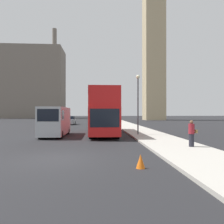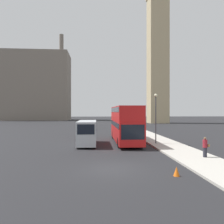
% 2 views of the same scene
% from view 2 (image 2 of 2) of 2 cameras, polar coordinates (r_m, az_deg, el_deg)
% --- Properties ---
extents(ground_plane, '(300.00, 300.00, 0.00)m').
position_cam_2_polar(ground_plane, '(14.93, -0.07, -14.53)').
color(ground_plane, black).
extents(sidewalk_strip, '(3.70, 120.00, 0.15)m').
position_cam_2_polar(sidewalk_strip, '(16.83, 24.50, -12.59)').
color(sidewalk_strip, '#ADA89E').
rests_on(sidewalk_strip, ground_plane).
extents(clock_tower, '(6.51, 6.68, 62.84)m').
position_cam_2_polar(clock_tower, '(78.58, 11.85, 21.36)').
color(clock_tower, tan).
rests_on(clock_tower, ground_plane).
extents(building_block_distant, '(33.06, 14.61, 35.88)m').
position_cam_2_polar(building_block_distant, '(103.02, -20.33, 6.23)').
color(building_block_distant, slate).
rests_on(building_block_distant, ground_plane).
extents(red_double_decker_bus, '(2.63, 11.12, 4.37)m').
position_cam_2_polar(red_double_decker_bus, '(26.59, 3.46, -2.74)').
color(red_double_decker_bus, red).
rests_on(red_double_decker_bus, ground_plane).
extents(white_van, '(2.05, 6.16, 2.71)m').
position_cam_2_polar(white_van, '(24.81, -6.53, -5.26)').
color(white_van, '#B2B7BC').
rests_on(white_van, ground_plane).
extents(pedestrian, '(0.51, 0.35, 1.59)m').
position_cam_2_polar(pedestrian, '(19.05, 23.15, -8.43)').
color(pedestrian, '#23232D').
rests_on(pedestrian, sidewalk_strip).
extents(street_lamp, '(0.36, 0.36, 5.65)m').
position_cam_2_polar(street_lamp, '(25.37, 11.37, 0.33)').
color(street_lamp, '#38383D').
rests_on(street_lamp, sidewalk_strip).
extents(parked_sedan, '(1.71, 4.64, 1.60)m').
position_cam_2_polar(parked_sedan, '(45.48, -7.01, -3.73)').
color(parked_sedan, '#99999E').
rests_on(parked_sedan, ground_plane).
extents(traffic_cone, '(0.36, 0.36, 0.55)m').
position_cam_2_polar(traffic_cone, '(13.72, 16.50, -14.66)').
color(traffic_cone, orange).
rests_on(traffic_cone, ground_plane).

